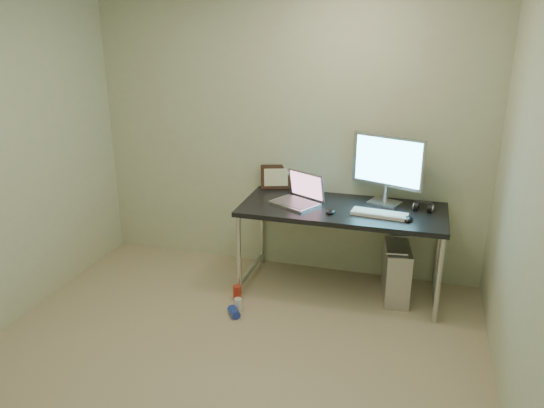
{
  "coord_description": "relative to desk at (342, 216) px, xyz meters",
  "views": [
    {
      "loc": [
        1.15,
        -2.69,
        2.22
      ],
      "look_at": [
        0.07,
        1.04,
        0.85
      ],
      "focal_mm": 35.0,
      "sensor_mm": 36.0,
      "label": 1
    }
  ],
  "objects": [
    {
      "name": "can_blue",
      "position": [
        -0.72,
        -0.67,
        -0.64
      ],
      "size": [
        0.13,
        0.14,
        0.07
      ],
      "primitive_type": "cylinder",
      "rotation": [
        1.57,
        0.0,
        0.68
      ],
      "color": "#2338AC",
      "rests_on": "ground"
    },
    {
      "name": "wall_back",
      "position": [
        -0.57,
        0.36,
        0.58
      ],
      "size": [
        3.5,
        0.02,
        2.5
      ],
      "primitive_type": "cube",
      "color": "beige",
      "rests_on": "ground"
    },
    {
      "name": "keyboard",
      "position": [
        0.31,
        -0.1,
        0.09
      ],
      "size": [
        0.45,
        0.19,
        0.03
      ],
      "primitive_type": "cube",
      "rotation": [
        0.0,
        0.0,
        -0.12
      ],
      "color": "white",
      "rests_on": "desk"
    },
    {
      "name": "wall_right",
      "position": [
        1.18,
        -1.39,
        0.58
      ],
      "size": [
        0.02,
        3.5,
        2.5
      ],
      "primitive_type": "cube",
      "color": "beige",
      "rests_on": "ground"
    },
    {
      "name": "can_white",
      "position": [
        -0.71,
        -0.59,
        -0.62
      ],
      "size": [
        0.09,
        0.09,
        0.11
      ],
      "primitive_type": "cylinder",
      "rotation": [
        0.0,
        0.0,
        0.48
      ],
      "color": "white",
      "rests_on": "ground"
    },
    {
      "name": "desk",
      "position": [
        0.0,
        0.0,
        0.0
      ],
      "size": [
        1.67,
        0.73,
        0.75
      ],
      "color": "black",
      "rests_on": "ground"
    },
    {
      "name": "webcam",
      "position": [
        -0.43,
        0.25,
        0.16
      ],
      "size": [
        0.04,
        0.04,
        0.12
      ],
      "rotation": [
        0.0,
        0.0,
        0.16
      ],
      "color": "silver",
      "rests_on": "desk"
    },
    {
      "name": "monitor",
      "position": [
        0.32,
        0.2,
        0.41
      ],
      "size": [
        0.59,
        0.26,
        0.58
      ],
      "rotation": [
        0.0,
        0.0,
        -0.35
      ],
      "color": "silver",
      "rests_on": "desk"
    },
    {
      "name": "picture_frame",
      "position": [
        -0.66,
        0.33,
        0.19
      ],
      "size": [
        0.29,
        0.17,
        0.23
      ],
      "primitive_type": "cube",
      "rotation": [
        -0.21,
        0.0,
        0.33
      ],
      "color": "black",
      "rests_on": "desk"
    },
    {
      "name": "floor",
      "position": [
        -0.57,
        -1.39,
        -0.67
      ],
      "size": [
        3.5,
        3.5,
        0.0
      ],
      "primitive_type": "plane",
      "color": "tan",
      "rests_on": "ground"
    },
    {
      "name": "headphones",
      "position": [
        0.64,
        0.1,
        0.1
      ],
      "size": [
        0.16,
        0.09,
        0.1
      ],
      "rotation": [
        0.0,
        0.0,
        -0.17
      ],
      "color": "black",
      "rests_on": "desk"
    },
    {
      "name": "cable_b",
      "position": [
        0.51,
        0.29,
        -0.29
      ],
      "size": [
        0.02,
        0.11,
        0.71
      ],
      "primitive_type": "cylinder",
      "rotation": [
        0.14,
        0.0,
        0.09
      ],
      "color": "black",
      "rests_on": "ground"
    },
    {
      "name": "mouse_right",
      "position": [
        0.53,
        -0.16,
        0.09
      ],
      "size": [
        0.07,
        0.12,
        0.04
      ],
      "primitive_type": "ellipsoid",
      "rotation": [
        0.0,
        0.0,
        -0.03
      ],
      "color": "black",
      "rests_on": "desk"
    },
    {
      "name": "cable_a",
      "position": [
        0.42,
        0.31,
        -0.27
      ],
      "size": [
        0.01,
        0.16,
        0.69
      ],
      "primitive_type": "cylinder",
      "rotation": [
        0.21,
        0.0,
        0.0
      ],
      "color": "black",
      "rests_on": "ground"
    },
    {
      "name": "mouse_left",
      "position": [
        -0.07,
        -0.16,
        0.09
      ],
      "size": [
        0.09,
        0.12,
        0.04
      ],
      "primitive_type": "ellipsoid",
      "rotation": [
        0.0,
        0.0,
        -0.21
      ],
      "color": "black",
      "rests_on": "desk"
    },
    {
      "name": "can_red",
      "position": [
        -0.78,
        -0.42,
        -0.61
      ],
      "size": [
        0.08,
        0.08,
        0.13
      ],
      "primitive_type": "cylinder",
      "rotation": [
        0.0,
        0.0,
        -0.18
      ],
      "color": "#B73122",
      "rests_on": "ground"
    },
    {
      "name": "tower_computer",
      "position": [
        0.47,
        -0.02,
        -0.44
      ],
      "size": [
        0.26,
        0.47,
        0.49
      ],
      "rotation": [
        0.0,
        0.0,
        0.15
      ],
      "color": "#B8B9BD",
      "rests_on": "ground"
    },
    {
      "name": "laptop",
      "position": [
        -0.37,
        0.01,
        0.13
      ],
      "size": [
        0.47,
        0.44,
        0.25
      ],
      "rotation": [
        0.0,
        0.0,
        -0.49
      ],
      "color": "silver",
      "rests_on": "desk"
    }
  ]
}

